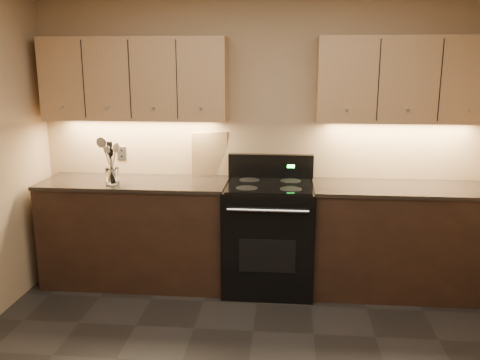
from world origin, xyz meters
name	(u,v)px	position (x,y,z in m)	size (l,w,h in m)	color
wall_back	(262,136)	(0.00, 2.00, 1.30)	(4.00, 0.04, 2.60)	tan
counter_left	(137,231)	(-1.10, 1.70, 0.47)	(1.62, 0.62, 0.93)	black
counter_right	(398,240)	(1.18, 1.70, 0.47)	(1.46, 0.62, 0.93)	black
stove	(269,235)	(0.08, 1.68, 0.48)	(0.76, 0.68, 1.14)	black
upper_cab_left	(135,79)	(-1.10, 1.85, 1.80)	(1.60, 0.30, 0.70)	tan
upper_cab_right	(405,80)	(1.18, 1.85, 1.80)	(1.44, 0.30, 0.70)	tan
outlet_plate	(122,153)	(-1.30, 1.99, 1.12)	(0.09, 0.01, 0.12)	#B2B5BA
utensil_crock	(112,177)	(-1.25, 1.56, 0.99)	(0.15, 0.15, 0.14)	white
cutting_board	(209,154)	(-0.48, 1.97, 1.13)	(0.32, 0.02, 0.41)	#DDB477
wooden_spoon	(108,163)	(-1.27, 1.55, 1.11)	(0.06, 0.06, 0.33)	#DDB477
black_spoon	(113,165)	(-1.25, 1.58, 1.09)	(0.06, 0.06, 0.30)	black
black_turner	(111,162)	(-1.25, 1.55, 1.13)	(0.08, 0.08, 0.36)	black
steel_spatula	(116,163)	(-1.21, 1.56, 1.11)	(0.08, 0.08, 0.33)	silver
steel_skimmer	(115,161)	(-1.21, 1.55, 1.14)	(0.09, 0.09, 0.38)	silver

